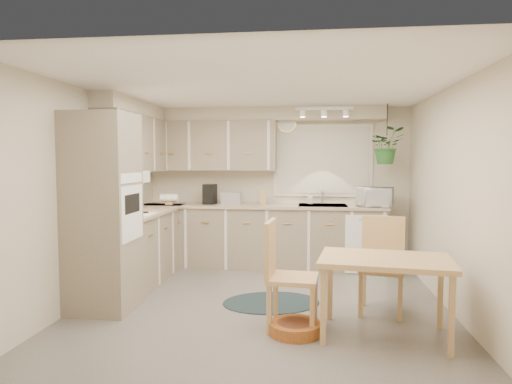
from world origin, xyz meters
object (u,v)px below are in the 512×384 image
dining_table (384,297)px  chair_left (293,275)px  braided_rug (271,302)px  microwave (375,195)px  chair_back (382,266)px  pet_bed (295,328)px

dining_table → chair_left: bearing=173.0°
braided_rug → microwave: (1.35, 1.64, 1.10)m
chair_back → microwave: size_ratio=2.02×
pet_bed → chair_left: bearing=99.8°
chair_left → braided_rug: 0.95m
dining_table → braided_rug: size_ratio=1.06×
chair_left → dining_table: bearing=87.5°
chair_back → braided_rug: size_ratio=0.91×
dining_table → chair_back: 0.66m
dining_table → pet_bed: bearing=-176.9°
chair_back → braided_rug: (-1.17, 0.21, -0.50)m
braided_rug → microwave: bearing=50.6°
pet_bed → microwave: 2.95m
braided_rug → pet_bed: pet_bed is taller
chair_left → braided_rug: bearing=-155.7°
microwave → pet_bed: bearing=-97.8°
microwave → braided_rug: bearing=-114.7°
chair_left → pet_bed: chair_left is taller
pet_bed → microwave: bearing=67.4°
chair_left → chair_back: chair_left is taller
chair_left → pet_bed: 0.48m
chair_left → braided_rug: size_ratio=0.94×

